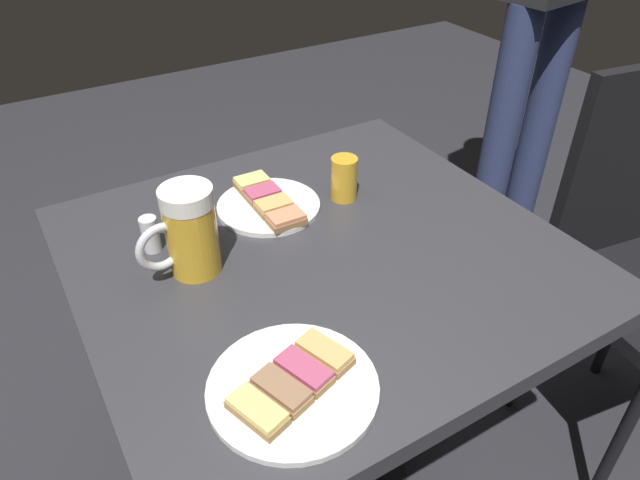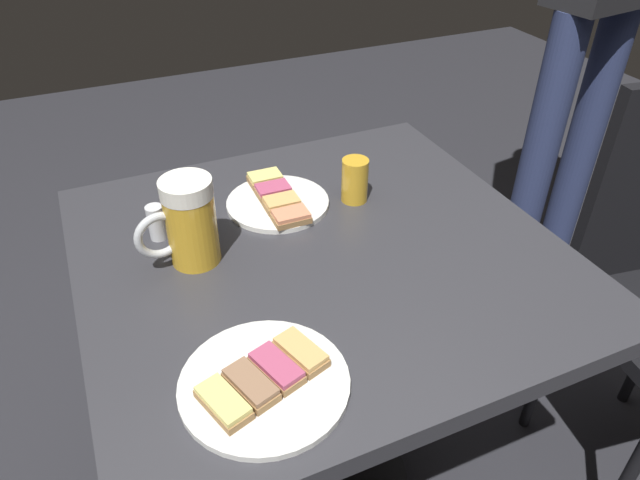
{
  "view_description": "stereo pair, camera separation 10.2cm",
  "coord_description": "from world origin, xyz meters",
  "px_view_note": "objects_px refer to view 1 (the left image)",
  "views": [
    {
      "loc": [
        0.71,
        -0.42,
        1.36
      ],
      "look_at": [
        0.0,
        0.0,
        0.76
      ],
      "focal_mm": 32.51,
      "sensor_mm": 36.0,
      "label": 1
    },
    {
      "loc": [
        0.75,
        -0.33,
        1.36
      ],
      "look_at": [
        0.0,
        0.0,
        0.76
      ],
      "focal_mm": 32.51,
      "sensor_mm": 36.0,
      "label": 2
    }
  ],
  "objects_px": {
    "plate_far": "(268,204)",
    "cafe_chair": "(639,252)",
    "plate_near": "(293,385)",
    "beer_mug": "(189,232)",
    "salt_shaker": "(150,234)",
    "beer_glass_small": "(344,178)"
  },
  "relations": [
    {
      "from": "plate_far",
      "to": "cafe_chair",
      "type": "bearing_deg",
      "value": 65.07
    },
    {
      "from": "plate_near",
      "to": "beer_mug",
      "type": "height_order",
      "value": "beer_mug"
    },
    {
      "from": "beer_mug",
      "to": "salt_shaker",
      "type": "xyz_separation_m",
      "value": [
        -0.09,
        -0.04,
        -0.05
      ]
    },
    {
      "from": "beer_mug",
      "to": "cafe_chair",
      "type": "relative_size",
      "value": 0.16
    },
    {
      "from": "plate_far",
      "to": "cafe_chair",
      "type": "xyz_separation_m",
      "value": [
        0.35,
        0.75,
        -0.19
      ]
    },
    {
      "from": "plate_near",
      "to": "plate_far",
      "type": "distance_m",
      "value": 0.45
    },
    {
      "from": "plate_near",
      "to": "beer_glass_small",
      "type": "xyz_separation_m",
      "value": [
        -0.38,
        0.32,
        0.03
      ]
    },
    {
      "from": "salt_shaker",
      "to": "beer_mug",
      "type": "bearing_deg",
      "value": 25.12
    },
    {
      "from": "salt_shaker",
      "to": "plate_far",
      "type": "bearing_deg",
      "value": 93.83
    },
    {
      "from": "salt_shaker",
      "to": "cafe_chair",
      "type": "bearing_deg",
      "value": 71.37
    },
    {
      "from": "beer_mug",
      "to": "salt_shaker",
      "type": "relative_size",
      "value": 2.37
    },
    {
      "from": "beer_glass_small",
      "to": "plate_far",
      "type": "bearing_deg",
      "value": -105.99
    },
    {
      "from": "salt_shaker",
      "to": "beer_glass_small",
      "type": "bearing_deg",
      "value": 86.07
    },
    {
      "from": "plate_near",
      "to": "salt_shaker",
      "type": "bearing_deg",
      "value": -171.16
    },
    {
      "from": "plate_far",
      "to": "beer_glass_small",
      "type": "relative_size",
      "value": 2.28
    },
    {
      "from": "beer_glass_small",
      "to": "cafe_chair",
      "type": "height_order",
      "value": "cafe_chair"
    },
    {
      "from": "plate_far",
      "to": "salt_shaker",
      "type": "xyz_separation_m",
      "value": [
        0.02,
        -0.24,
        0.02
      ]
    },
    {
      "from": "beer_mug",
      "to": "beer_glass_small",
      "type": "height_order",
      "value": "beer_mug"
    },
    {
      "from": "plate_near",
      "to": "beer_glass_small",
      "type": "height_order",
      "value": "beer_glass_small"
    },
    {
      "from": "plate_far",
      "to": "beer_glass_small",
      "type": "distance_m",
      "value": 0.16
    },
    {
      "from": "plate_far",
      "to": "beer_mug",
      "type": "distance_m",
      "value": 0.23
    },
    {
      "from": "plate_far",
      "to": "beer_mug",
      "type": "xyz_separation_m",
      "value": [
        0.11,
        -0.19,
        0.07
      ]
    }
  ]
}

